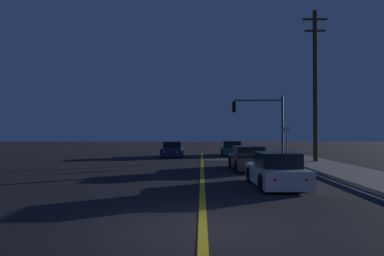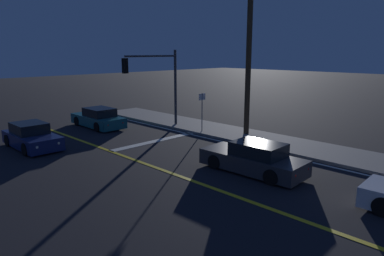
{
  "view_description": "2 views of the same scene",
  "coord_description": "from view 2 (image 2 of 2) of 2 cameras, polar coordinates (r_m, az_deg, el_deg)",
  "views": [
    {
      "loc": [
        -0.02,
        -7.76,
        2.1
      ],
      "look_at": [
        -0.79,
        20.97,
        2.49
      ],
      "focal_mm": 33.98,
      "sensor_mm": 36.0,
      "label": 1
    },
    {
      "loc": [
        -9.44,
        4.92,
        5.09
      ],
      "look_at": [
        -0.94,
        13.42,
        2.47
      ],
      "focal_mm": 32.77,
      "sensor_mm": 36.0,
      "label": 2
    }
  ],
  "objects": [
    {
      "name": "lane_line_edge_right",
      "position": [
        17.04,
        22.28,
        -6.01
      ],
      "size": [
        0.16,
        37.21,
        0.01
      ],
      "primitive_type": "cube",
      "color": "silver",
      "rests_on": "ground"
    },
    {
      "name": "street_sign_corner",
      "position": [
        22.07,
        1.65,
        3.53
      ],
      "size": [
        0.56,
        0.06,
        2.59
      ],
      "color": "slate",
      "rests_on": "ground"
    },
    {
      "name": "car_lead_oncoming_charcoal",
      "position": [
        15.34,
        10.01,
        -4.98
      ],
      "size": [
        1.97,
        4.67,
        1.34
      ],
      "rotation": [
        0.0,
        0.0,
        0.03
      ],
      "color": "#2D2D33",
      "rests_on": "ground"
    },
    {
      "name": "stop_bar",
      "position": [
        20.47,
        -6.09,
        -2.16
      ],
      "size": [
        5.92,
        0.5,
        0.01
      ],
      "primitive_type": "cube",
      "color": "silver",
      "rests_on": "ground"
    },
    {
      "name": "lane_line_center",
      "position": [
        12.3,
        11.6,
        -12.39
      ],
      "size": [
        0.2,
        37.21,
        0.01
      ],
      "primitive_type": "cube",
      "color": "gold",
      "rests_on": "ground"
    },
    {
      "name": "sidewalk_right",
      "position": [
        18.68,
        24.53,
        -4.41
      ],
      "size": [
        3.2,
        39.4,
        0.15
      ],
      "primitive_type": "cube",
      "color": "gray",
      "rests_on": "ground"
    },
    {
      "name": "traffic_signal_near_right",
      "position": [
        23.02,
        -5.73,
        8.33
      ],
      "size": [
        4.27,
        0.28,
        5.23
      ],
      "rotation": [
        0.0,
        0.0,
        3.14
      ],
      "color": "#38383D",
      "rests_on": "ground"
    },
    {
      "name": "utility_pole_right",
      "position": [
        21.33,
        9.26,
        13.11
      ],
      "size": [
        1.69,
        0.32,
        10.56
      ],
      "color": "#42301E",
      "rests_on": "ground"
    },
    {
      "name": "car_side_waiting_navy",
      "position": [
        20.84,
        -24.66,
        -1.34
      ],
      "size": [
        1.87,
        4.17,
        1.34
      ],
      "rotation": [
        0.0,
        0.0,
        3.14
      ],
      "color": "navy",
      "rests_on": "ground"
    },
    {
      "name": "car_distant_tail_teal",
      "position": [
        25.02,
        -15.0,
        1.5
      ],
      "size": [
        1.92,
        4.55,
        1.34
      ],
      "rotation": [
        0.0,
        0.0,
        -0.01
      ],
      "color": "#195960",
      "rests_on": "ground"
    }
  ]
}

